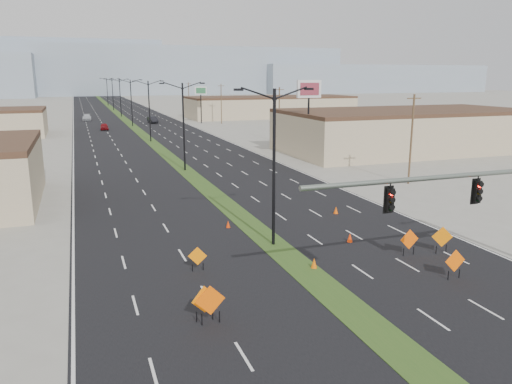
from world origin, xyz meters
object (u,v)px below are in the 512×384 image
object	(u,v)px
streetlight_4	(120,96)
cone_0	(314,263)
car_far	(87,117)
pole_sign_east_far	(201,94)
car_left	(104,127)
streetlight_6	(107,91)
streetlight_3	(131,101)
construction_sign_1	(204,300)
construction_sign_2	(198,257)
streetlight_0	(274,163)
construction_sign_0	(210,302)
streetlight_1	(184,124)
car_mid	(153,120)
signal_mast	(505,197)
construction_sign_4	(442,238)
cone_2	(336,210)
construction_sign_3	(455,262)
cone_1	(350,238)
cone_3	(228,224)
streetlight_2	(149,109)
pole_sign_east_near	(309,95)
streetlight_5	(113,93)

from	to	relation	value
streetlight_4	cone_0	world-z (taller)	streetlight_4
car_far	pole_sign_east_far	bearing A→B (deg)	-32.49
car_left	streetlight_6	bearing A→B (deg)	87.67
streetlight_3	construction_sign_1	distance (m)	92.98
construction_sign_2	car_far	bearing A→B (deg)	109.28
streetlight_0	construction_sign_0	size ratio (longest dim) A/B	5.48
streetlight_1	car_mid	distance (m)	62.55
streetlight_0	construction_sign_1	world-z (taller)	streetlight_0
streetlight_1	construction_sign_0	distance (m)	37.82
signal_mast	cone_0	xyz separation A→B (m)	(-7.89, 5.37, -4.47)
car_mid	construction_sign_4	size ratio (longest dim) A/B	2.70
car_far	construction_sign_0	distance (m)	112.10
cone_2	construction_sign_0	bearing A→B (deg)	-134.40
construction_sign_4	cone_2	bearing A→B (deg)	120.79
construction_sign_0	construction_sign_3	xyz separation A→B (m)	(13.67, 0.47, -0.09)
construction_sign_4	cone_1	world-z (taller)	construction_sign_4
streetlight_0	construction_sign_2	size ratio (longest dim) A/B	7.07
construction_sign_0	pole_sign_east_far	distance (m)	97.61
cone_3	construction_sign_4	bearing A→B (deg)	-41.31
streetlight_1	car_far	size ratio (longest dim) A/B	2.00
construction_sign_1	car_mid	bearing A→B (deg)	67.21
streetlight_2	construction_sign_2	distance (m)	59.17
construction_sign_3	car_far	bearing A→B (deg)	99.50
streetlight_2	cone_2	size ratio (longest dim) A/B	16.41
signal_mast	car_far	bearing A→B (deg)	98.87
car_left	car_far	bearing A→B (deg)	98.04
streetlight_1	streetlight_4	bearing A→B (deg)	90.00
streetlight_4	car_left	distance (m)	34.86
car_left	cone_1	distance (m)	80.05
cone_1	cone_3	bearing A→B (deg)	138.89
construction_sign_0	construction_sign_3	distance (m)	13.68
car_mid	signal_mast	bearing A→B (deg)	-93.71
construction_sign_1	construction_sign_2	world-z (taller)	construction_sign_1
construction_sign_2	cone_1	world-z (taller)	construction_sign_2
signal_mast	cone_1	size ratio (longest dim) A/B	26.36
construction_sign_0	pole_sign_east_near	distance (m)	45.77
construction_sign_1	construction_sign_4	distance (m)	16.36
signal_mast	streetlight_0	xyz separation A→B (m)	(-8.56, 10.00, 0.63)
construction_sign_2	cone_2	bearing A→B (deg)	48.89
car_mid	streetlight_6	bearing A→B (deg)	88.27
streetlight_3	streetlight_5	size ratio (longest dim) A/B	1.00
car_mid	cone_1	size ratio (longest dim) A/B	7.53
construction_sign_4	cone_1	xyz separation A→B (m)	(-4.25, 3.78, -0.71)
cone_2	pole_sign_east_far	distance (m)	81.19
streetlight_5	streetlight_6	bearing A→B (deg)	90.00
signal_mast	streetlight_2	xyz separation A→B (m)	(-8.56, 66.00, 0.63)
construction_sign_4	pole_sign_east_far	world-z (taller)	pole_sign_east_far
construction_sign_2	construction_sign_3	xyz separation A→B (m)	(12.79, -5.81, 0.16)
signal_mast	streetlight_3	world-z (taller)	streetlight_3
streetlight_1	streetlight_5	size ratio (longest dim) A/B	1.00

